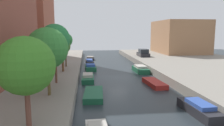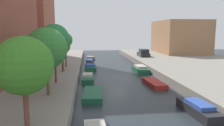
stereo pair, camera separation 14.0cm
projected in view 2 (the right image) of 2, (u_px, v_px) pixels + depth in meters
ground_plane at (118, 78)px, 27.99m from camera, size 84.00×84.00×0.00m
low_block_right at (180, 37)px, 51.02m from camera, size 10.00×13.04×7.54m
street_tree_0 at (24, 66)px, 10.50m from camera, size 2.92×2.92×4.77m
street_tree_1 at (47, 48)px, 16.41m from camera, size 3.20×3.20×5.30m
street_tree_2 at (54, 39)px, 20.36m from camera, size 2.87×2.87×5.71m
street_tree_3 at (62, 46)px, 26.60m from camera, size 2.00×2.00×4.20m
street_tree_4 at (65, 40)px, 30.49m from camera, size 2.04×2.04×4.81m
parked_car at (143, 53)px, 43.63m from camera, size 1.99×4.39×1.51m
moored_boat_left_1 at (93, 94)px, 19.69m from camera, size 1.94×4.44×0.51m
moored_boat_left_2 at (88, 78)px, 25.99m from camera, size 1.48×3.67×0.89m
moored_boat_left_3 at (90, 67)px, 33.72m from camera, size 1.78×3.74×0.92m
moored_boat_left_4 at (90, 62)px, 39.84m from camera, size 1.57×4.67×0.86m
moored_boat_left_5 at (90, 59)px, 45.54m from camera, size 1.86×3.12×0.77m
moored_boat_right_1 at (198, 109)px, 15.46m from camera, size 1.55×4.30×0.97m
moored_boat_right_2 at (154, 83)px, 23.95m from camera, size 1.74×4.48×0.51m
moored_boat_right_3 at (140, 69)px, 31.76m from camera, size 1.78×4.23×1.02m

